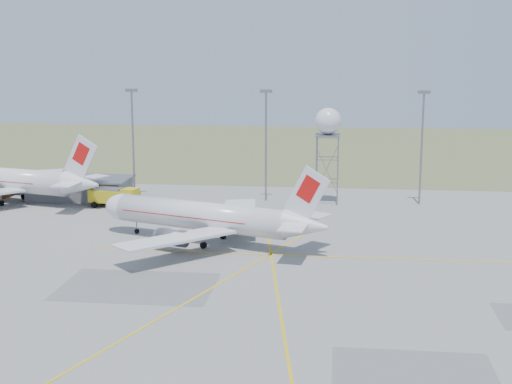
# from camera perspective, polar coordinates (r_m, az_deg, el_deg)

# --- Properties ---
(ground) EXTENTS (400.00, 400.00, 0.00)m
(ground) POSITION_cam_1_polar(r_m,az_deg,el_deg) (68.60, 3.58, -12.15)
(ground) COLOR gray
(ground) RESTS_ON ground
(grass_strip) EXTENTS (400.00, 120.00, 0.03)m
(grass_strip) POSITION_cam_1_polar(r_m,az_deg,el_deg) (204.78, 5.68, 3.46)
(grass_strip) COLOR #5D6B3B
(grass_strip) RESTS_ON ground
(building_grey) EXTENTS (19.00, 10.00, 3.90)m
(building_grey) POSITION_cam_1_polar(r_m,az_deg,el_deg) (138.05, -13.91, 0.31)
(building_grey) COLOR gray
(building_grey) RESTS_ON ground
(mast_a) EXTENTS (2.20, 0.50, 20.50)m
(mast_a) POSITION_cam_1_polar(r_m,az_deg,el_deg) (135.30, -9.83, 4.58)
(mast_a) COLOR slate
(mast_a) RESTS_ON ground
(mast_b) EXTENTS (2.20, 0.50, 20.50)m
(mast_b) POSITION_cam_1_polar(r_m,az_deg,el_deg) (130.49, 0.80, 4.51)
(mast_b) COLOR slate
(mast_b) RESTS_ON ground
(mast_c) EXTENTS (2.20, 0.50, 20.50)m
(mast_c) POSITION_cam_1_polar(r_m,az_deg,el_deg) (130.69, 13.14, 4.23)
(mast_c) COLOR slate
(mast_c) RESTS_ON ground
(airliner_main) EXTENTS (35.45, 33.40, 12.38)m
(airliner_main) POSITION_cam_1_polar(r_m,az_deg,el_deg) (102.79, -4.14, -2.00)
(airliner_main) COLOR silver
(airliner_main) RESTS_ON ground
(airliner_far) EXTENTS (38.22, 36.37, 13.14)m
(airliner_far) POSITION_cam_1_polar(r_m,az_deg,el_deg) (138.42, -19.46, 0.89)
(airliner_far) COLOR silver
(airliner_far) RESTS_ON ground
(radar_tower) EXTENTS (4.80, 4.80, 17.36)m
(radar_tower) POSITION_cam_1_polar(r_m,az_deg,el_deg) (129.35, 5.74, 3.36)
(radar_tower) COLOR slate
(radar_tower) RESTS_ON ground
(fire_truck) EXTENTS (9.39, 5.05, 3.59)m
(fire_truck) POSITION_cam_1_polar(r_m,az_deg,el_deg) (128.61, -11.17, -0.47)
(fire_truck) COLOR gold
(fire_truck) RESTS_ON ground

